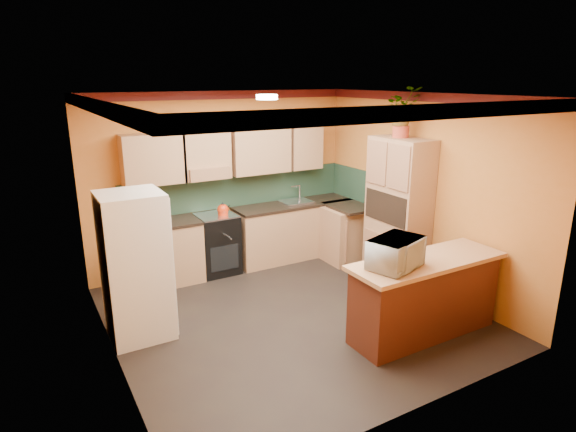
% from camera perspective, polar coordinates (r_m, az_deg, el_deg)
% --- Properties ---
extents(room_shell, '(4.24, 4.24, 2.72)m').
position_cam_1_polar(room_shell, '(5.79, -0.79, 8.16)').
color(room_shell, black).
rests_on(room_shell, ground).
extents(base_cabinets_back, '(3.65, 0.60, 0.88)m').
position_cam_1_polar(base_cabinets_back, '(7.65, -4.07, -2.62)').
color(base_cabinets_back, tan).
rests_on(base_cabinets_back, ground).
extents(countertop_back, '(3.65, 0.62, 0.04)m').
position_cam_1_polar(countertop_back, '(7.51, -4.14, 0.71)').
color(countertop_back, black).
rests_on(countertop_back, base_cabinets_back).
extents(stove, '(0.58, 0.58, 0.91)m').
position_cam_1_polar(stove, '(7.41, -8.43, -3.26)').
color(stove, black).
rests_on(stove, ground).
extents(kettle, '(0.22, 0.22, 0.18)m').
position_cam_1_polar(kettle, '(7.24, -7.73, 0.82)').
color(kettle, red).
rests_on(kettle, stove).
extents(sink, '(0.48, 0.40, 0.03)m').
position_cam_1_polar(sink, '(7.86, 0.94, 1.70)').
color(sink, silver).
rests_on(sink, countertop_back).
extents(base_cabinets_right, '(0.60, 0.80, 0.88)m').
position_cam_1_polar(base_cabinets_right, '(7.89, 7.24, -2.10)').
color(base_cabinets_right, tan).
rests_on(base_cabinets_right, ground).
extents(countertop_right, '(0.62, 0.80, 0.04)m').
position_cam_1_polar(countertop_right, '(7.76, 7.36, 1.13)').
color(countertop_right, black).
rests_on(countertop_right, base_cabinets_right).
extents(fridge, '(0.68, 0.66, 1.70)m').
position_cam_1_polar(fridge, '(5.69, -17.62, -5.70)').
color(fridge, silver).
rests_on(fridge, ground).
extents(pantry, '(0.48, 0.90, 2.10)m').
position_cam_1_polar(pantry, '(6.99, 12.90, 0.43)').
color(pantry, tan).
rests_on(pantry, ground).
extents(fern_pot, '(0.22, 0.22, 0.16)m').
position_cam_1_polar(fern_pot, '(6.81, 13.21, 9.71)').
color(fern_pot, '#AE3E2A').
rests_on(fern_pot, pantry).
extents(fern, '(0.55, 0.50, 0.52)m').
position_cam_1_polar(fern, '(6.78, 13.40, 12.56)').
color(fern, tan).
rests_on(fern, fern_pot).
extents(breakfast_bar, '(1.80, 0.55, 0.88)m').
position_cam_1_polar(breakfast_bar, '(5.82, 15.85, -9.44)').
color(breakfast_bar, '#4A1A11').
rests_on(breakfast_bar, ground).
extents(bar_top, '(1.90, 0.65, 0.05)m').
position_cam_1_polar(bar_top, '(5.64, 16.21, -5.17)').
color(bar_top, tan).
rests_on(bar_top, breakfast_bar).
extents(microwave, '(0.69, 0.57, 0.33)m').
position_cam_1_polar(microwave, '(5.25, 12.64, -4.30)').
color(microwave, silver).
rests_on(microwave, bar_top).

